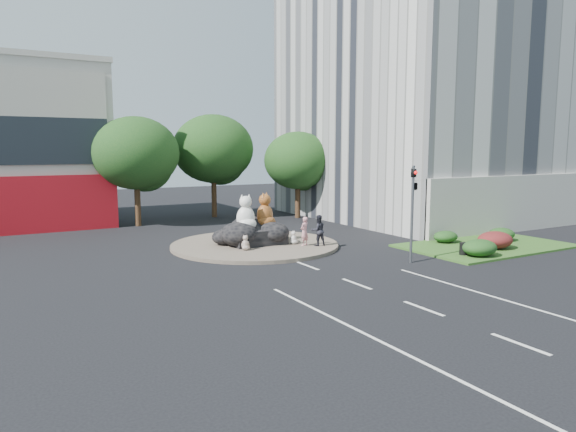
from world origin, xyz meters
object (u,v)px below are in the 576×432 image
object	(u,v)px
cat_white	(246,212)
pedestrian_pink	(304,231)
kitten_calico	(245,242)
cat_tabby	(265,210)
kitten_white	(293,237)
litter_bin	(464,249)
pedestrian_dark	(318,230)

from	to	relation	value
cat_white	pedestrian_pink	xyz separation A→B (m)	(2.89, -1.89, -1.11)
kitten_calico	pedestrian_pink	bearing A→B (deg)	30.13
cat_white	cat_tabby	world-z (taller)	cat_tabby
cat_white	cat_tabby	xyz separation A→B (m)	(1.45, 0.34, 0.01)
kitten_white	litter_bin	distance (m)	9.63
cat_white	litter_bin	xyz separation A→B (m)	(9.20, -8.14, -1.70)
cat_white	litter_bin	world-z (taller)	cat_white
kitten_calico	pedestrian_pink	distance (m)	3.64
kitten_white	pedestrian_pink	bearing A→B (deg)	-94.58
pedestrian_dark	kitten_white	bearing A→B (deg)	-40.93
cat_tabby	pedestrian_dark	world-z (taller)	cat_tabby
kitten_white	cat_white	bearing A→B (deg)	128.39
kitten_calico	kitten_white	world-z (taller)	kitten_calico
pedestrian_pink	cat_white	bearing A→B (deg)	-58.23
cat_tabby	litter_bin	world-z (taller)	cat_tabby
cat_white	kitten_calico	size ratio (longest dim) A/B	2.41
cat_tabby	pedestrian_pink	size ratio (longest dim) A/B	1.27
cat_tabby	litter_bin	bearing A→B (deg)	-81.73
cat_white	pedestrian_pink	bearing A→B (deg)	-20.34
kitten_calico	litter_bin	world-z (taller)	kitten_calico
kitten_calico	pedestrian_dark	distance (m)	4.39
kitten_white	litter_bin	size ratio (longest dim) A/B	1.23
pedestrian_dark	litter_bin	distance (m)	8.12
cat_white	pedestrian_pink	distance (m)	3.63
cat_tabby	pedestrian_dark	size ratio (longest dim) A/B	1.18
pedestrian_pink	pedestrian_dark	bearing A→B (deg)	123.37
litter_bin	kitten_calico	bearing A→B (deg)	145.86
cat_tabby	pedestrian_dark	xyz separation A→B (m)	(2.13, -2.65, -1.07)
cat_white	pedestrian_pink	world-z (taller)	cat_white
cat_tabby	pedestrian_pink	distance (m)	2.89
pedestrian_pink	litter_bin	size ratio (longest dim) A/B	2.54
pedestrian_dark	litter_bin	world-z (taller)	pedestrian_dark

